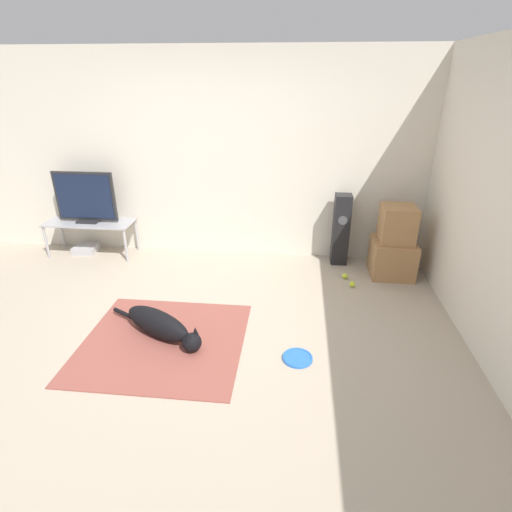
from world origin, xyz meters
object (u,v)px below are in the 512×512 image
at_px(cardboard_box_upper, 397,224).
at_px(game_console, 86,249).
at_px(tv_stand, 90,225).
at_px(floor_speaker, 341,230).
at_px(tv, 85,198).
at_px(cardboard_box_lower, 392,258).
at_px(tennis_ball_by_boxes, 345,276).
at_px(frisbee, 297,358).
at_px(dog, 161,325).
at_px(tennis_ball_near_speaker, 352,284).

bearing_deg(cardboard_box_upper, game_console, 176.54).
relative_size(tv_stand, game_console, 3.90).
height_order(floor_speaker, tv, tv).
xyz_separation_m(cardboard_box_lower, tennis_ball_by_boxes, (-0.56, -0.18, -0.18)).
distance_m(frisbee, cardboard_box_upper, 2.15).
xyz_separation_m(dog, tennis_ball_near_speaker, (1.87, 1.17, -0.10)).
xyz_separation_m(dog, cardboard_box_upper, (2.37, 1.54, 0.52)).
xyz_separation_m(tv, tennis_ball_by_boxes, (3.32, -0.39, -0.75)).
height_order(dog, cardboard_box_upper, cardboard_box_upper).
bearing_deg(cardboard_box_upper, cardboard_box_lower, 88.00).
distance_m(dog, cardboard_box_upper, 2.87).
bearing_deg(cardboard_box_lower, tv, 176.89).
xyz_separation_m(floor_speaker, game_console, (-3.42, -0.04, -0.40)).
bearing_deg(tennis_ball_by_boxes, tennis_ball_near_speaker, -72.39).
bearing_deg(tv, floor_speaker, 1.11).
relative_size(tv_stand, tennis_ball_by_boxes, 17.30).
bearing_deg(cardboard_box_upper, frisbee, -122.72).
bearing_deg(cardboard_box_lower, cardboard_box_upper, -92.00).
bearing_deg(tennis_ball_by_boxes, dog, -142.92).
xyz_separation_m(cardboard_box_upper, tv_stand, (-3.88, 0.22, -0.24)).
bearing_deg(tennis_ball_by_boxes, cardboard_box_lower, 18.15).
bearing_deg(game_console, cardboard_box_lower, -3.37).
bearing_deg(floor_speaker, tv, -178.89).
relative_size(cardboard_box_upper, game_console, 1.47).
xyz_separation_m(dog, frisbee, (1.26, -0.18, -0.12)).
height_order(tv_stand, tv, tv).
distance_m(cardboard_box_upper, floor_speaker, 0.70).
bearing_deg(cardboard_box_upper, tennis_ball_by_boxes, -162.48).
xyz_separation_m(frisbee, tennis_ball_near_speaker, (0.61, 1.35, 0.02)).
height_order(cardboard_box_lower, tv, tv).
distance_m(dog, floor_speaker, 2.56).
distance_m(tennis_ball_near_speaker, game_console, 3.58).
relative_size(cardboard_box_lower, tv, 0.62).
height_order(cardboard_box_upper, tv_stand, cardboard_box_upper).
relative_size(tv, game_console, 2.71).
bearing_deg(cardboard_box_lower, tennis_ball_near_speaker, -142.72).
relative_size(cardboard_box_lower, game_console, 1.68).
bearing_deg(cardboard_box_upper, dog, -146.90).
bearing_deg(tv_stand, game_console, 168.45).
bearing_deg(tv, cardboard_box_upper, -3.21).
distance_m(cardboard_box_upper, game_console, 4.07).
bearing_deg(tennis_ball_near_speaker, dog, -147.94).
xyz_separation_m(cardboard_box_upper, floor_speaker, (-0.60, 0.28, -0.20)).
xyz_separation_m(dog, tv, (-1.52, 1.76, 0.65)).
xyz_separation_m(cardboard_box_lower, tv, (-3.88, 0.21, 0.57)).
bearing_deg(frisbee, tv_stand, 145.02).
bearing_deg(game_console, cardboard_box_upper, -3.46).
xyz_separation_m(tv, tennis_ball_near_speaker, (3.39, -0.59, -0.75)).
relative_size(dog, cardboard_box_lower, 2.08).
bearing_deg(cardboard_box_lower, tv_stand, 176.93).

